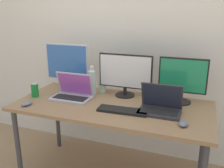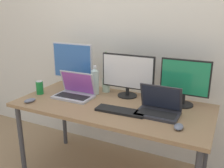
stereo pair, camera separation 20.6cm
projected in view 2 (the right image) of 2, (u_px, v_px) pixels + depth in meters
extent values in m
cube|color=silver|center=(138.00, 31.00, 2.45)|extent=(7.00, 0.08, 2.60)
cylinder|color=#424247|center=(21.00, 142.00, 2.27)|extent=(0.04, 0.04, 0.71)
cylinder|color=#424247|center=(64.00, 115.00, 2.83)|extent=(0.04, 0.04, 0.71)
cylinder|color=#424247|center=(206.00, 147.00, 2.18)|extent=(0.04, 0.04, 0.71)
cube|color=#93704C|center=(112.00, 106.00, 2.12)|extent=(1.65, 0.76, 0.03)
cylinder|color=silver|center=(74.00, 87.00, 2.56)|extent=(0.17, 0.17, 0.01)
cylinder|color=silver|center=(74.00, 82.00, 2.55)|extent=(0.03, 0.03, 0.08)
cube|color=silver|center=(73.00, 61.00, 2.49)|extent=(0.45, 0.02, 0.35)
cube|color=#3366B2|center=(72.00, 61.00, 2.47)|extent=(0.43, 0.01, 0.33)
cylinder|color=black|center=(127.00, 95.00, 2.31)|extent=(0.18, 0.18, 0.01)
cylinder|color=black|center=(127.00, 91.00, 2.29)|extent=(0.03, 0.03, 0.07)
cube|color=black|center=(128.00, 72.00, 2.24)|extent=(0.49, 0.02, 0.31)
cube|color=white|center=(127.00, 72.00, 2.23)|extent=(0.47, 0.01, 0.29)
cylinder|color=black|center=(183.00, 104.00, 2.09)|extent=(0.17, 0.17, 0.01)
cylinder|color=black|center=(183.00, 99.00, 2.08)|extent=(0.03, 0.03, 0.08)
cube|color=black|center=(185.00, 77.00, 2.02)|extent=(0.40, 0.02, 0.30)
cube|color=#1E8C59|center=(185.00, 78.00, 2.01)|extent=(0.37, 0.01, 0.27)
cube|color=#B7B7BC|center=(73.00, 97.00, 2.26)|extent=(0.35, 0.22, 0.02)
cube|color=black|center=(72.00, 96.00, 2.24)|extent=(0.31, 0.12, 0.00)
cube|color=#B7B7BC|center=(78.00, 82.00, 2.30)|extent=(0.35, 0.07, 0.21)
cube|color=#A54CB2|center=(77.00, 83.00, 2.29)|extent=(0.31, 0.05, 0.19)
cube|color=#2D2D33|center=(157.00, 114.00, 1.90)|extent=(0.32, 0.21, 0.02)
cube|color=black|center=(157.00, 113.00, 1.88)|extent=(0.28, 0.12, 0.00)
cube|color=#2D2D33|center=(161.00, 97.00, 1.93)|extent=(0.32, 0.08, 0.21)
cube|color=#232838|center=(161.00, 98.00, 1.92)|extent=(0.29, 0.06, 0.18)
cube|color=black|center=(120.00, 111.00, 1.95)|extent=(0.40, 0.14, 0.02)
ellipsoid|color=slate|center=(30.00, 100.00, 2.15)|extent=(0.08, 0.12, 0.03)
ellipsoid|color=slate|center=(179.00, 127.00, 1.68)|extent=(0.07, 0.10, 0.03)
cylinder|color=silver|center=(95.00, 82.00, 2.34)|extent=(0.07, 0.07, 0.22)
cone|color=silver|center=(95.00, 69.00, 2.30)|extent=(0.06, 0.06, 0.03)
cylinder|color=white|center=(95.00, 67.00, 2.29)|extent=(0.03, 0.03, 0.02)
cylinder|color=#197F33|center=(40.00, 88.00, 2.35)|extent=(0.07, 0.07, 0.12)
cylinder|color=silver|center=(39.00, 81.00, 2.33)|extent=(0.06, 0.06, 0.00)
cylinder|color=#B2D1B7|center=(106.00, 85.00, 2.41)|extent=(0.08, 0.08, 0.13)
cylinder|color=#519342|center=(106.00, 65.00, 2.36)|extent=(0.01, 0.01, 0.26)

